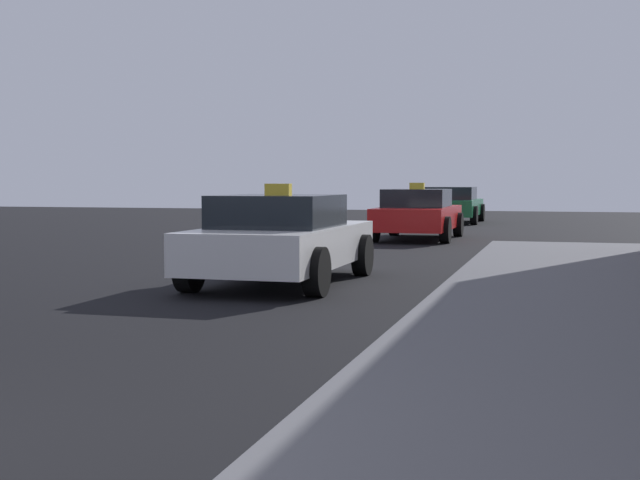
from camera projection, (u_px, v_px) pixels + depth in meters
The scene contains 3 objects.
car_white at pixel (282, 239), 12.22m from camera, with size 1.97×4.05×1.43m.
car_red at pixel (418, 214), 21.62m from camera, with size 1.95×4.11×1.43m.
car_green at pixel (452, 205), 30.34m from camera, with size 2.04×4.25×1.27m.
Camera 1 is at (3.45, -3.21, 1.46)m, focal length 48.08 mm.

